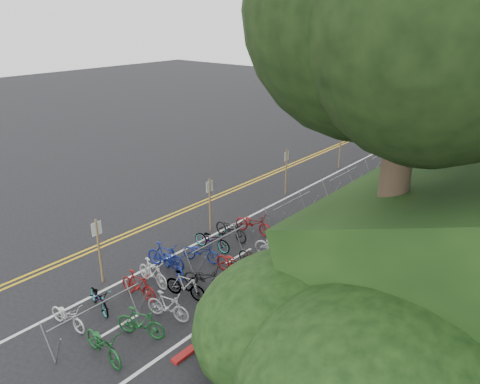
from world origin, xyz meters
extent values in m
plane|color=black|center=(0.00, 0.00, 0.00)|extent=(120.00, 120.00, 0.00)
cube|color=gold|center=(-2.15, 10.00, 0.00)|extent=(0.12, 80.00, 0.01)
cube|color=gold|center=(-1.85, 10.00, 0.00)|extent=(0.12, 80.00, 0.01)
cube|color=silver|center=(1.00, 10.00, 0.00)|extent=(0.12, 80.00, 0.01)
cube|color=silver|center=(5.20, 10.00, 0.00)|extent=(0.12, 80.00, 0.01)
cube|color=silver|center=(3.10, -2.00, 0.00)|extent=(0.10, 1.60, 0.01)
cube|color=silver|center=(3.10, 4.00, 0.00)|extent=(0.10, 1.60, 0.01)
cube|color=silver|center=(3.10, 10.00, 0.00)|extent=(0.10, 1.60, 0.01)
cube|color=silver|center=(3.10, 16.00, 0.00)|extent=(0.10, 1.60, 0.01)
cube|color=silver|center=(3.10, 22.00, 0.00)|extent=(0.10, 1.60, 0.01)
cube|color=silver|center=(3.10, 28.00, 0.00)|extent=(0.10, 1.60, 0.01)
cube|color=silver|center=(3.10, 34.00, 0.00)|extent=(0.10, 1.60, 0.01)
cube|color=maroon|center=(5.70, 12.00, 0.05)|extent=(0.25, 28.00, 0.10)
cube|color=#382819|center=(6.40, 22.00, 0.08)|extent=(1.40, 44.00, 0.16)
ellipsoid|color=#284C19|center=(7.20, 3.00, 1.04)|extent=(2.00, 2.80, 1.60)
ellipsoid|color=#284C19|center=(8.00, 8.00, 1.55)|extent=(2.60, 3.64, 2.08)
ellipsoid|color=#284C19|center=(9.20, 14.00, 1.99)|extent=(2.20, 3.08, 1.76)
ellipsoid|color=#284C19|center=(7.80, 20.00, 1.56)|extent=(3.00, 4.20, 2.40)
ellipsoid|color=#284C19|center=(7.00, 6.00, 0.90)|extent=(1.80, 2.52, 1.44)
ellipsoid|color=black|center=(8.00, 0.50, 1.21)|extent=(5.28, 6.16, 3.52)
ellipsoid|color=black|center=(11.00, -0.50, 1.43)|extent=(6.24, 7.28, 4.16)
cylinder|color=#2D2319|center=(9.50, 3.00, 4.20)|extent=(0.82, 0.82, 5.99)
cylinder|color=#2D2319|center=(-9.00, 42.00, 3.00)|extent=(0.82, 0.82, 5.99)
ellipsoid|color=black|center=(-9.00, 42.00, 8.45)|extent=(8.19, 8.19, 7.78)
cylinder|color=#2D2319|center=(-6.00, 50.00, 2.77)|extent=(0.79, 0.79, 5.53)
ellipsoid|color=black|center=(-6.00, 50.00, 7.68)|extent=(7.17, 7.17, 6.81)
cylinder|color=gray|center=(3.09, -2.64, 1.13)|extent=(0.05, 3.15, 0.05)
cylinder|color=gray|center=(2.81, -4.12, 0.56)|extent=(0.57, 0.04, 1.11)
cylinder|color=gray|center=(3.37, -4.12, 0.56)|extent=(0.57, 0.04, 1.11)
cylinder|color=gray|center=(2.81, -1.16, 0.56)|extent=(0.57, 0.04, 1.11)
cylinder|color=gray|center=(3.37, -1.16, 0.56)|extent=(0.57, 0.04, 1.11)
cylinder|color=gray|center=(3.00, 3.00, 1.15)|extent=(0.05, 3.00, 0.05)
cylinder|color=gray|center=(2.72, 1.60, 0.57)|extent=(0.58, 0.04, 1.13)
cylinder|color=gray|center=(3.28, 1.60, 0.57)|extent=(0.58, 0.04, 1.13)
cylinder|color=gray|center=(2.72, 4.40, 0.57)|extent=(0.58, 0.04, 1.13)
cylinder|color=gray|center=(3.28, 4.40, 0.57)|extent=(0.58, 0.04, 1.13)
cylinder|color=gray|center=(3.00, 8.00, 1.15)|extent=(0.05, 3.00, 0.05)
cylinder|color=gray|center=(2.72, 6.60, 0.57)|extent=(0.58, 0.04, 1.13)
cylinder|color=gray|center=(3.28, 6.60, 0.57)|extent=(0.58, 0.04, 1.13)
cylinder|color=gray|center=(2.72, 9.40, 0.57)|extent=(0.58, 0.04, 1.13)
cylinder|color=gray|center=(3.28, 9.40, 0.57)|extent=(0.58, 0.04, 1.13)
cylinder|color=gray|center=(3.00, 13.00, 1.15)|extent=(0.05, 3.00, 0.05)
cylinder|color=gray|center=(2.72, 11.60, 0.57)|extent=(0.58, 0.04, 1.13)
cylinder|color=gray|center=(3.28, 11.60, 0.57)|extent=(0.58, 0.04, 1.13)
cylinder|color=gray|center=(2.72, 14.40, 0.57)|extent=(0.58, 0.04, 1.13)
cylinder|color=gray|center=(3.28, 14.40, 0.57)|extent=(0.58, 0.04, 1.13)
cylinder|color=gray|center=(3.00, 18.00, 1.15)|extent=(0.05, 3.00, 0.05)
cylinder|color=gray|center=(2.72, 16.60, 0.57)|extent=(0.58, 0.04, 1.13)
cylinder|color=gray|center=(3.28, 16.60, 0.57)|extent=(0.58, 0.04, 1.13)
cylinder|color=gray|center=(2.72, 19.40, 0.57)|extent=(0.58, 0.04, 1.13)
cylinder|color=gray|center=(3.28, 19.40, 0.57)|extent=(0.58, 0.04, 1.13)
cylinder|color=gray|center=(3.00, 23.00, 1.15)|extent=(0.05, 3.00, 0.05)
cylinder|color=gray|center=(2.72, 21.60, 0.57)|extent=(0.58, 0.04, 1.13)
cylinder|color=gray|center=(3.28, 21.60, 0.57)|extent=(0.58, 0.04, 1.13)
cylinder|color=gray|center=(2.72, 24.40, 0.57)|extent=(0.58, 0.04, 1.13)
cylinder|color=gray|center=(3.28, 24.40, 0.57)|extent=(0.58, 0.04, 1.13)
cylinder|color=brown|center=(0.50, -0.72, 1.26)|extent=(0.08, 0.08, 2.53)
cube|color=silver|center=(0.50, -0.72, 2.18)|extent=(0.02, 0.40, 0.50)
cylinder|color=brown|center=(0.60, 5.00, 1.25)|extent=(0.08, 0.08, 2.50)
cube|color=silver|center=(0.60, 5.00, 2.15)|extent=(0.02, 0.40, 0.50)
cylinder|color=brown|center=(0.60, 11.00, 1.25)|extent=(0.08, 0.08, 2.50)
cube|color=silver|center=(0.60, 11.00, 2.15)|extent=(0.02, 0.40, 0.50)
cylinder|color=brown|center=(0.60, 17.00, 1.25)|extent=(0.08, 0.08, 2.50)
cube|color=silver|center=(0.60, 17.00, 2.15)|extent=(0.02, 0.40, 0.50)
cylinder|color=brown|center=(0.60, 23.00, 1.25)|extent=(0.08, 0.08, 2.50)
cube|color=silver|center=(0.60, 23.00, 2.15)|extent=(0.02, 0.40, 0.50)
imported|color=navy|center=(1.54, 1.46, 0.53)|extent=(0.80, 1.81, 1.05)
imported|color=beige|center=(1.92, -2.97, 0.43)|extent=(0.70, 1.66, 0.85)
imported|color=#144C1E|center=(3.99, -3.09, 0.49)|extent=(0.81, 1.92, 0.98)
imported|color=slate|center=(1.87, -1.78, 0.42)|extent=(0.96, 1.70, 0.85)
imported|color=#144C1E|center=(4.04, -1.78, 0.49)|extent=(1.02, 1.70, 0.99)
imported|color=maroon|center=(2.33, -0.50, 0.50)|extent=(0.59, 1.69, 1.00)
imported|color=#9E9EA3|center=(4.01, -0.66, 0.48)|extent=(0.82, 1.67, 0.96)
imported|color=beige|center=(2.07, 0.37, 0.49)|extent=(0.57, 1.67, 0.99)
imported|color=slate|center=(3.58, 0.54, 0.49)|extent=(0.78, 1.69, 0.98)
imported|color=navy|center=(2.10, 1.34, 0.48)|extent=(1.18, 1.94, 0.96)
imported|color=black|center=(3.68, 1.41, 0.43)|extent=(1.10, 1.75, 0.87)
imported|color=navy|center=(2.23, 2.72, 0.42)|extent=(1.03, 1.69, 0.84)
imported|color=maroon|center=(3.97, 2.78, 0.49)|extent=(0.67, 1.87, 0.98)
imported|color=slate|center=(1.90, 3.73, 0.47)|extent=(0.80, 1.84, 0.94)
imported|color=black|center=(4.14, 3.72, 0.42)|extent=(0.63, 1.63, 0.84)
imported|color=black|center=(1.85, 4.99, 0.49)|extent=(0.79, 1.90, 0.98)
imported|color=#9E9EA3|center=(4.21, 4.98, 0.45)|extent=(1.10, 1.83, 0.91)
imported|color=maroon|center=(2.26, 6.06, 0.48)|extent=(0.89, 1.91, 0.96)
camera|label=1|loc=(13.92, -8.95, 9.34)|focal=35.00mm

